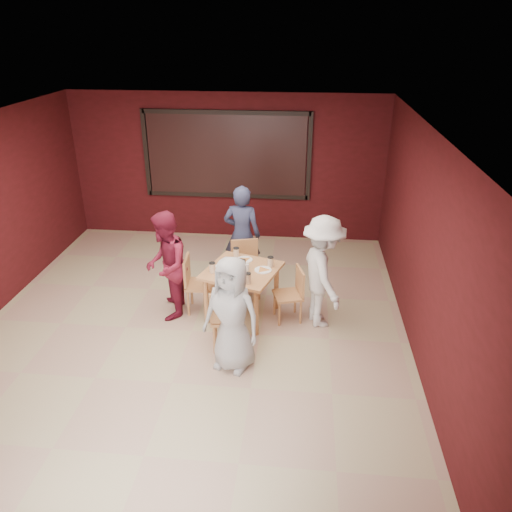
# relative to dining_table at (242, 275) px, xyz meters

# --- Properties ---
(floor) EXTENTS (7.00, 7.00, 0.00)m
(floor) POSITION_rel_dining_table_xyz_m (-0.66, -0.49, -0.67)
(floor) COLOR tan
(floor) RESTS_ON ground
(window_blinds) EXTENTS (3.00, 0.02, 1.50)m
(window_blinds) POSITION_rel_dining_table_xyz_m (-0.66, 2.96, 0.98)
(window_blinds) COLOR black
(dining_table) EXTENTS (1.21, 1.21, 0.91)m
(dining_table) POSITION_rel_dining_table_xyz_m (0.00, 0.00, 0.00)
(dining_table) COLOR tan
(dining_table) RESTS_ON floor
(chair_front) EXTENTS (0.49, 0.49, 0.90)m
(chair_front) POSITION_rel_dining_table_xyz_m (-0.08, -0.85, -0.16)
(chair_front) COLOR tan
(chair_front) RESTS_ON floor
(chair_back) EXTENTS (0.52, 0.52, 0.88)m
(chair_back) POSITION_rel_dining_table_xyz_m (-0.03, 0.68, -0.17)
(chair_back) COLOR tan
(chair_back) RESTS_ON floor
(chair_left) EXTENTS (0.45, 0.45, 0.87)m
(chair_left) POSITION_rel_dining_table_xyz_m (-0.70, 0.08, -0.18)
(chair_left) COLOR tan
(chair_left) RESTS_ON floor
(chair_right) EXTENTS (0.48, 0.48, 0.80)m
(chair_right) POSITION_rel_dining_table_xyz_m (0.73, -0.02, -0.22)
(chair_right) COLOR tan
(chair_right) RESTS_ON floor
(diner_front) EXTENTS (0.85, 0.69, 1.50)m
(diner_front) POSITION_rel_dining_table_xyz_m (0.03, -1.18, 0.08)
(diner_front) COLOR #AFAFAF
(diner_front) RESTS_ON floor
(diner_back) EXTENTS (0.65, 0.47, 1.66)m
(diner_back) POSITION_rel_dining_table_xyz_m (-0.13, 1.08, 0.16)
(diner_back) COLOR #2F3554
(diner_back) RESTS_ON floor
(diner_left) EXTENTS (0.72, 0.86, 1.60)m
(diner_left) POSITION_rel_dining_table_xyz_m (-1.08, -0.07, 0.13)
(diner_left) COLOR maroon
(diner_left) RESTS_ON floor
(diner_right) EXTENTS (0.89, 1.18, 1.63)m
(diner_right) POSITION_rel_dining_table_xyz_m (1.14, -0.08, 0.14)
(diner_right) COLOR silver
(diner_right) RESTS_ON floor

